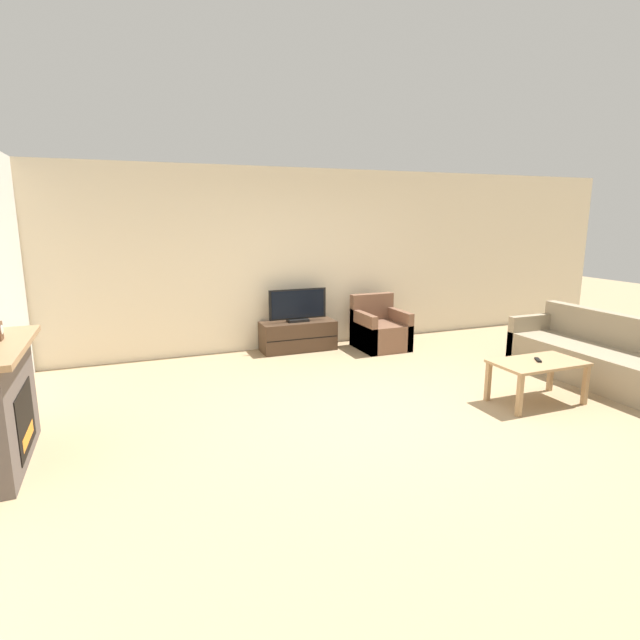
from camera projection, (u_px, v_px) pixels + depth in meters
ground_plane at (384, 411)px, 5.21m from camera, size 24.00×24.00×0.00m
wall_back at (293, 259)px, 7.59m from camera, size 12.00×0.06×2.70m
fireplace at (0, 404)px, 4.00m from camera, size 0.45×1.37×1.01m
tv_stand at (298, 336)px, 7.54m from camera, size 1.12×0.45×0.44m
tv at (298, 307)px, 7.45m from camera, size 0.89×0.18×0.49m
armchair at (380, 331)px, 7.66m from camera, size 0.70×0.76×0.81m
coffee_table at (538, 367)px, 5.37m from camera, size 0.98×0.55×0.47m
remote at (538, 360)px, 5.37m from camera, size 0.11×0.15×0.02m
couch at (605, 360)px, 6.06m from camera, size 0.81×2.35×0.81m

